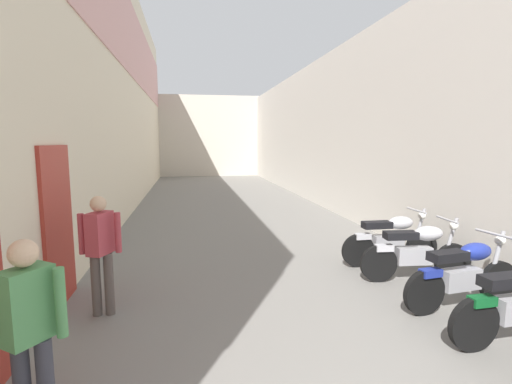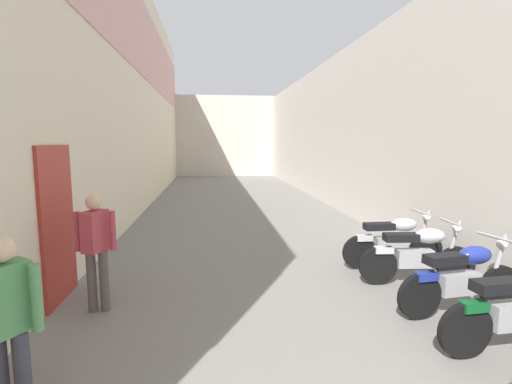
# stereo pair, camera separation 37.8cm
# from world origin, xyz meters

# --- Properties ---
(ground_plane) EXTENTS (41.14, 41.14, 0.00)m
(ground_plane) POSITION_xyz_m (0.00, 10.57, 0.00)
(ground_plane) COLOR slate
(building_left) EXTENTS (0.45, 25.14, 7.83)m
(building_left) POSITION_xyz_m (-3.36, 12.52, 3.95)
(building_left) COLOR beige
(building_left) RESTS_ON ground
(building_right) EXTENTS (0.45, 25.14, 5.11)m
(building_right) POSITION_xyz_m (3.37, 12.57, 2.56)
(building_right) COLOR beige
(building_right) RESTS_ON ground
(building_far_end) EXTENTS (9.34, 2.00, 5.20)m
(building_far_end) POSITION_xyz_m (0.00, 26.14, 2.60)
(building_far_end) COLOR beige
(building_far_end) RESTS_ON ground
(motorcycle_fourth) EXTENTS (1.85, 0.58, 1.04)m
(motorcycle_fourth) POSITION_xyz_m (2.23, 4.49, 0.50)
(motorcycle_fourth) COLOR black
(motorcycle_fourth) RESTS_ON ground
(motorcycle_fifth) EXTENTS (1.85, 0.58, 1.04)m
(motorcycle_fifth) POSITION_xyz_m (2.23, 5.55, 0.50)
(motorcycle_fifth) COLOR black
(motorcycle_fifth) RESTS_ON ground
(motorcycle_sixth) EXTENTS (1.85, 0.58, 1.04)m
(motorcycle_sixth) POSITION_xyz_m (2.23, 6.36, 0.50)
(motorcycle_sixth) COLOR black
(motorcycle_sixth) RESTS_ON ground
(pedestrian_mid_alley) EXTENTS (0.52, 0.39, 1.57)m
(pedestrian_mid_alley) POSITION_xyz_m (-2.54, 2.98, 0.92)
(pedestrian_mid_alley) COLOR #383842
(pedestrian_mid_alley) RESTS_ON ground
(pedestrian_further_down) EXTENTS (0.52, 0.39, 1.57)m
(pedestrian_further_down) POSITION_xyz_m (-2.51, 5.15, 0.92)
(pedestrian_further_down) COLOR #564C47
(pedestrian_further_down) RESTS_ON ground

